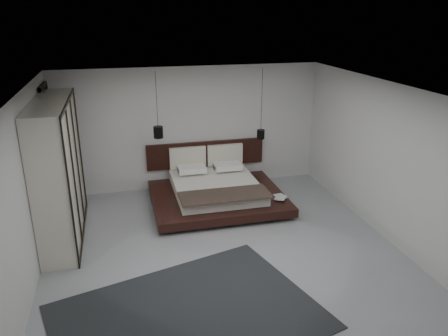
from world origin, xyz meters
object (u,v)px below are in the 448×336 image
object	(u,v)px
lattice_screen	(52,149)
rug	(188,317)
pendant_left	(158,132)
bed	(216,190)
wardrobe	(58,171)
pendant_right	(261,134)

from	to	relation	value
lattice_screen	rug	bearing A→B (deg)	-63.52
lattice_screen	pendant_left	world-z (taller)	pendant_left
bed	pendant_left	bearing A→B (deg)	159.09
wardrobe	rug	distance (m)	3.63
bed	pendant_left	size ratio (longest dim) A/B	1.99
bed	wardrobe	distance (m)	3.27
pendant_right	rug	size ratio (longest dim) A/B	0.45
pendant_left	rug	xyz separation A→B (m)	(-0.09, -4.04, -1.53)
lattice_screen	rug	xyz separation A→B (m)	(2.07, -4.15, -1.29)
wardrobe	rug	bearing A→B (deg)	-57.77
wardrobe	bed	bearing A→B (deg)	13.48
lattice_screen	rug	size ratio (longest dim) A/B	0.75
wardrobe	rug	xyz separation A→B (m)	(1.82, -2.88, -1.25)
pendant_left	pendant_right	distance (m)	2.27
pendant_left	rug	distance (m)	4.32
rug	pendant_right	bearing A→B (deg)	59.77
pendant_left	rug	size ratio (longest dim) A/B	0.40
lattice_screen	pendant_right	xyz separation A→B (m)	(4.42, -0.11, 0.05)
wardrobe	rug	world-z (taller)	wardrobe
pendant_right	wardrobe	bearing A→B (deg)	-164.45
lattice_screen	bed	world-z (taller)	lattice_screen
pendant_left	pendant_right	world-z (taller)	same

